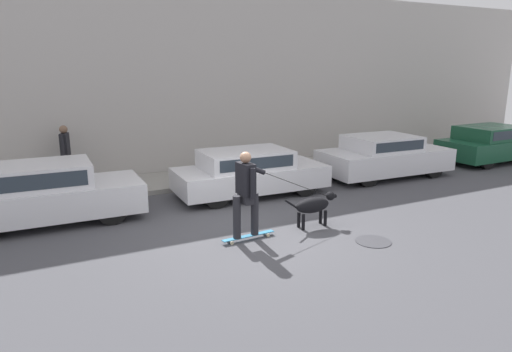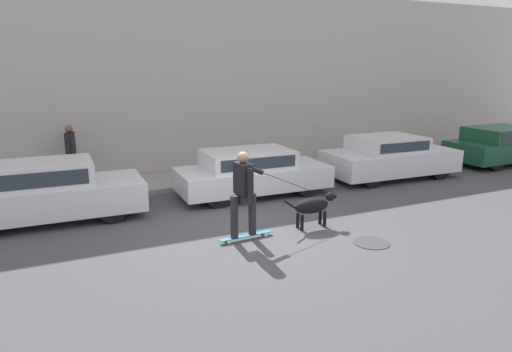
{
  "view_description": "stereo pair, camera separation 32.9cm",
  "coord_description": "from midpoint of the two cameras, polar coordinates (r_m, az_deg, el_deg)",
  "views": [
    {
      "loc": [
        -3.85,
        -7.85,
        3.35
      ],
      "look_at": [
        0.6,
        0.97,
        0.95
      ],
      "focal_mm": 32.0,
      "sensor_mm": 36.0,
      "label": 1
    },
    {
      "loc": [
        -3.55,
        -8.0,
        3.35
      ],
      "look_at": [
        0.6,
        0.97,
        0.95
      ],
      "focal_mm": 32.0,
      "sensor_mm": 36.0,
      "label": 2
    }
  ],
  "objects": [
    {
      "name": "ground_plane",
      "position": [
        9.37,
        0.15,
        -7.31
      ],
      "size": [
        36.0,
        36.0,
        0.0
      ],
      "primitive_type": "plane",
      "color": "#47474C"
    },
    {
      "name": "parked_car_2",
      "position": [
        14.51,
        16.95,
        2.24
      ],
      "size": [
        4.08,
        1.95,
        1.28
      ],
      "rotation": [
        0.0,
        0.0,
        -0.03
      ],
      "color": "black",
      "rests_on": "ground_plane"
    },
    {
      "name": "manhole_cover",
      "position": [
        9.24,
        15.25,
        -8.07
      ],
      "size": [
        0.69,
        0.69,
        0.01
      ],
      "color": "#38383D",
      "rests_on": "ground_plane"
    },
    {
      "name": "pedestrian_with_bag",
      "position": [
        13.41,
        -21.49,
        2.87
      ],
      "size": [
        0.31,
        0.64,
        1.67
      ],
      "rotation": [
        0.0,
        0.0,
        2.83
      ],
      "color": "#3D4760",
      "rests_on": "sidewalk_curb"
    },
    {
      "name": "dog",
      "position": [
        9.73,
        8.11,
        -3.74
      ],
      "size": [
        1.28,
        0.33,
        0.71
      ],
      "rotation": [
        0.0,
        0.0,
        0.01
      ],
      "color": "black",
      "rests_on": "ground_plane"
    },
    {
      "name": "sidewalk_curb",
      "position": [
        13.65,
        -8.39,
        -0.43
      ],
      "size": [
        30.0,
        2.07,
        0.13
      ],
      "color": "gray",
      "rests_on": "ground_plane"
    },
    {
      "name": "parked_car_0",
      "position": [
        10.91,
        -23.98,
        -1.89
      ],
      "size": [
        4.06,
        1.73,
        1.32
      ],
      "rotation": [
        0.0,
        0.0,
        -0.02
      ],
      "color": "black",
      "rests_on": "ground_plane"
    },
    {
      "name": "skateboarder",
      "position": [
        8.77,
        -0.45,
        -1.86
      ],
      "size": [
        2.57,
        0.63,
        1.77
      ],
      "rotation": [
        0.0,
        0.0,
        0.07
      ],
      "color": "beige",
      "rests_on": "ground_plane"
    },
    {
      "name": "parked_car_1",
      "position": [
        12.0,
        0.24,
        0.43
      ],
      "size": [
        4.02,
        1.77,
        1.21
      ],
      "rotation": [
        0.0,
        0.0,
        -0.03
      ],
      "color": "black",
      "rests_on": "ground_plane"
    },
    {
      "name": "parked_car_3",
      "position": [
        18.16,
        28.75,
        3.38
      ],
      "size": [
        3.95,
        1.8,
        1.28
      ],
      "rotation": [
        0.0,
        0.0,
        0.02
      ],
      "color": "black",
      "rests_on": "ground_plane"
    },
    {
      "name": "back_wall",
      "position": [
        14.41,
        -10.19,
        11.45
      ],
      "size": [
        32.0,
        0.3,
        5.69
      ],
      "color": "#B2ADA8",
      "rests_on": "ground_plane"
    }
  ]
}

